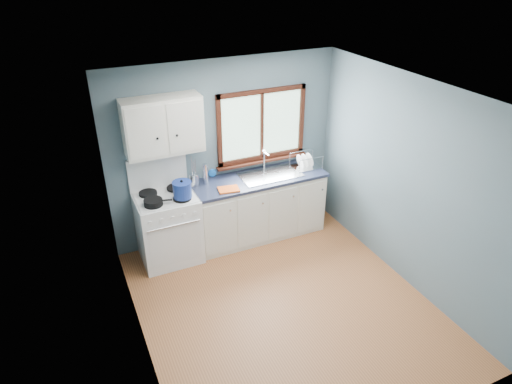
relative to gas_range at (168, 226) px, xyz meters
name	(u,v)px	position (x,y,z in m)	size (l,w,h in m)	color
floor	(284,305)	(0.95, -1.47, -0.50)	(3.20, 3.60, 0.02)	#A46135
ceiling	(292,95)	(0.95, -1.47, 2.02)	(3.20, 3.60, 0.02)	white
wall_back	(225,151)	(0.95, 0.34, 0.76)	(3.20, 0.02, 2.50)	slate
wall_front	(405,331)	(0.95, -3.28, 0.76)	(3.20, 0.02, 2.50)	slate
wall_left	(132,251)	(-0.66, -1.47, 0.76)	(0.02, 3.60, 2.50)	slate
wall_right	(409,184)	(2.56, -1.47, 0.76)	(0.02, 3.60, 2.50)	slate
gas_range	(168,226)	(0.00, 0.00, 0.00)	(0.76, 0.69, 1.36)	white
base_cabinets	(258,209)	(1.31, 0.02, -0.08)	(1.85, 0.60, 0.88)	silver
countertop	(258,179)	(1.31, 0.02, 0.41)	(1.89, 0.64, 0.04)	#1B2136
sink	(270,179)	(1.49, 0.02, 0.37)	(0.84, 0.46, 0.44)	silver
window	(262,130)	(1.48, 0.30, 0.98)	(1.36, 0.10, 1.03)	#9EC6A8
upper_cabinets	(163,126)	(0.10, 0.15, 1.31)	(0.95, 0.35, 0.70)	silver
skillet	(153,201)	(-0.18, -0.16, 0.49)	(0.36, 0.28, 0.05)	black
stockpot	(182,189)	(0.19, -0.16, 0.57)	(0.26, 0.26, 0.23)	navy
utensil_crock	(195,179)	(0.44, 0.15, 0.51)	(0.15, 0.15, 0.41)	silver
thermos	(205,174)	(0.59, 0.13, 0.57)	(0.07, 0.07, 0.29)	silver
soap_bottle	(212,168)	(0.73, 0.28, 0.57)	(0.11, 0.11, 0.28)	blue
dish_towel	(229,189)	(0.80, -0.16, 0.44)	(0.27, 0.19, 0.02)	orange
dish_rack	(305,164)	(2.05, 0.04, 0.48)	(0.40, 0.30, 0.21)	silver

